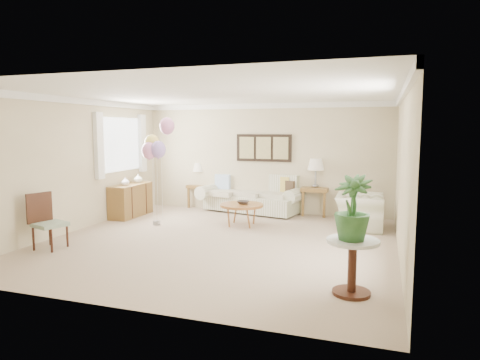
{
  "coord_description": "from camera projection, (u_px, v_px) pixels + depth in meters",
  "views": [
    {
      "loc": [
        2.71,
        -6.91,
        1.98
      ],
      "look_at": [
        0.19,
        0.6,
        1.05
      ],
      "focal_mm": 32.0,
      "sensor_mm": 36.0,
      "label": 1
    }
  ],
  "objects": [
    {
      "name": "side_table",
      "position": [
        353.0,
        253.0,
        5.12
      ],
      "size": [
        0.63,
        0.63,
        0.68
      ],
      "color": "silver",
      "rests_on": "ground"
    },
    {
      "name": "end_table_right",
      "position": [
        315.0,
        192.0,
        9.91
      ],
      "size": [
        0.6,
        0.55,
        0.66
      ],
      "color": "brown",
      "rests_on": "ground"
    },
    {
      "name": "balloon_cluster",
      "position": [
        157.0,
        143.0,
        8.75
      ],
      "size": [
        0.63,
        0.54,
        2.24
      ],
      "color": "gray",
      "rests_on": "ground"
    },
    {
      "name": "accent_chair",
      "position": [
        46.0,
        220.0,
        7.14
      ],
      "size": [
        0.57,
        0.57,
        0.94
      ],
      "color": "gray",
      "rests_on": "ground"
    },
    {
      "name": "lamp_left",
      "position": [
        199.0,
        168.0,
        10.91
      ],
      "size": [
        0.32,
        0.32,
        0.56
      ],
      "color": "gray",
      "rests_on": "end_table_left"
    },
    {
      "name": "potted_plant",
      "position": [
        352.0,
        208.0,
        5.04
      ],
      "size": [
        0.54,
        0.54,
        0.78
      ],
      "primitive_type": "imported",
      "rotation": [
        0.0,
        0.0,
        -0.28
      ],
      "color": "#255426",
      "rests_on": "side_table"
    },
    {
      "name": "coffee_table",
      "position": [
        242.0,
        206.0,
        8.84
      ],
      "size": [
        0.9,
        0.9,
        0.45
      ],
      "color": "olive",
      "rests_on": "ground"
    },
    {
      "name": "armchair",
      "position": [
        359.0,
        212.0,
        8.62
      ],
      "size": [
        0.93,
        1.06,
        0.68
      ],
      "primitive_type": "imported",
      "rotation": [
        0.0,
        0.0,
        1.59
      ],
      "color": "silver",
      "rests_on": "ground"
    },
    {
      "name": "vase_white",
      "position": [
        125.0,
        181.0,
        9.55
      ],
      "size": [
        0.19,
        0.19,
        0.19
      ],
      "primitive_type": "imported",
      "rotation": [
        0.0,
        0.0,
        -0.08
      ],
      "color": "silver",
      "rests_on": "credenza"
    },
    {
      "name": "decor_bowl",
      "position": [
        243.0,
        202.0,
        8.85
      ],
      "size": [
        0.26,
        0.26,
        0.06
      ],
      "primitive_type": "imported",
      "rotation": [
        0.0,
        0.0,
        -0.02
      ],
      "color": "#302926",
      "rests_on": "coffee_table"
    },
    {
      "name": "credenza",
      "position": [
        131.0,
        200.0,
        9.83
      ],
      "size": [
        0.46,
        1.2,
        0.74
      ],
      "color": "brown",
      "rests_on": "ground"
    },
    {
      "name": "sofa",
      "position": [
        253.0,
        197.0,
        10.37
      ],
      "size": [
        2.69,
        1.4,
        0.92
      ],
      "color": "silver",
      "rests_on": "ground"
    },
    {
      "name": "end_table_left",
      "position": [
        199.0,
        188.0,
        10.97
      ],
      "size": [
        0.53,
        0.49,
        0.58
      ],
      "color": "brown",
      "rests_on": "ground"
    },
    {
      "name": "ground_plane",
      "position": [
        219.0,
        242.0,
        7.59
      ],
      "size": [
        6.0,
        6.0,
        0.0
      ],
      "primitive_type": "plane",
      "color": "tan"
    },
    {
      "name": "lamp_right",
      "position": [
        316.0,
        165.0,
        9.84
      ],
      "size": [
        0.38,
        0.38,
        0.67
      ],
      "color": "gray",
      "rests_on": "end_table_right"
    },
    {
      "name": "room_shell",
      "position": [
        215.0,
        150.0,
        7.52
      ],
      "size": [
        6.04,
        6.04,
        2.6
      ],
      "color": "beige",
      "rests_on": "ground"
    },
    {
      "name": "vase_sage",
      "position": [
        138.0,
        178.0,
        10.05
      ],
      "size": [
        0.25,
        0.25,
        0.21
      ],
      "primitive_type": "imported",
      "rotation": [
        0.0,
        0.0,
        -0.27
      ],
      "color": "silver",
      "rests_on": "credenza"
    },
    {
      "name": "wall_art_triptych",
      "position": [
        264.0,
        148.0,
        10.2
      ],
      "size": [
        1.35,
        0.06,
        0.65
      ],
      "color": "black",
      "rests_on": "ground"
    }
  ]
}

